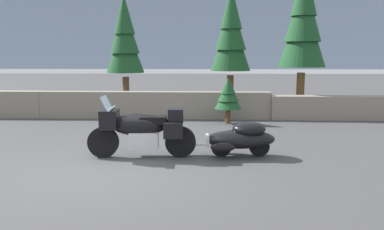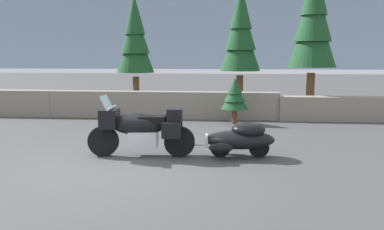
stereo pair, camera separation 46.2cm
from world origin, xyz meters
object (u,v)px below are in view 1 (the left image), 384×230
Objects in this scene: touring_motorcycle at (141,129)px; pine_tree_far_right at (125,38)px; car_shaped_trailer at (241,138)px; pine_tree_secondary at (231,33)px; pine_tree_tall at (303,21)px.

pine_tree_far_right is at bearing 104.16° from touring_motorcycle.
touring_motorcycle is 1.04× the size of car_shaped_trailer.
pine_tree_secondary is at bearing 72.21° from touring_motorcycle.
touring_motorcycle is at bearing -176.34° from car_shaped_trailer.
car_shaped_trailer is at bearing -91.60° from pine_tree_secondary.
car_shaped_trailer is at bearing -114.26° from pine_tree_tall.
touring_motorcycle is 0.51× the size of pine_tree_far_right.
pine_tree_secondary is 1.06× the size of pine_tree_far_right.
pine_tree_secondary is (2.33, 7.25, 2.41)m from touring_motorcycle.
car_shaped_trailer is 0.49× the size of pine_tree_far_right.
pine_tree_tall is at bearing -11.17° from pine_tree_far_right.
car_shaped_trailer is 0.46× the size of pine_tree_secondary.
pine_tree_secondary is at bearing -1.83° from pine_tree_far_right.
touring_motorcycle reaches higher than car_shaped_trailer.
pine_tree_far_right is (-4.19, 0.13, -0.17)m from pine_tree_secondary.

